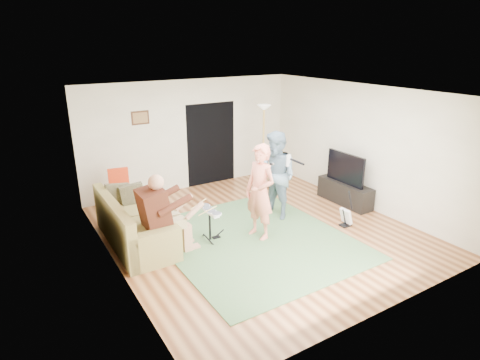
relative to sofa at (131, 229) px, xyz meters
name	(u,v)px	position (x,y,z in m)	size (l,w,h in m)	color
floor	(258,230)	(2.30, -0.77, -0.30)	(6.00, 6.00, 0.00)	brown
walls	(259,165)	(2.30, -0.77, 1.05)	(5.50, 6.00, 2.70)	silver
ceiling	(260,92)	(2.30, -0.77, 2.40)	(6.00, 6.00, 0.00)	white
window_blinds	(106,177)	(-0.44, -0.57, 1.25)	(2.05, 2.05, 0.00)	brown
doorway	(211,144)	(2.85, 2.22, 0.75)	(2.10, 2.10, 0.00)	black
picture_frame	(140,118)	(1.05, 2.22, 1.60)	(0.42, 0.03, 0.32)	#3F2314
area_rug	(255,240)	(2.01, -1.09, -0.29)	(3.25, 3.71, 0.02)	#466C41
sofa	(131,229)	(0.00, 0.00, 0.00)	(0.92, 2.22, 0.90)	#998B4C
drummer	(166,223)	(0.44, -0.65, 0.27)	(0.96, 0.54, 1.47)	#502316
drum_kit	(210,227)	(1.30, -0.65, -0.02)	(0.35, 0.63, 0.65)	black
singer	(260,192)	(2.17, -1.01, 0.61)	(0.66, 0.44, 1.82)	#E47B63
microphone	(269,167)	(2.37, -1.01, 1.06)	(0.06, 0.06, 0.24)	black
guitarist	(276,176)	(2.98, -0.42, 0.62)	(0.89, 0.70, 1.84)	slate
guitar_held	(285,159)	(3.18, -0.42, 0.95)	(0.12, 0.60, 0.26)	white
guitar_spare	(346,216)	(3.93, -1.54, -0.08)	(0.27, 0.24, 0.75)	black
torchiere_lamp	(264,132)	(3.83, 1.28, 1.14)	(0.37, 0.37, 2.09)	black
dining_chair	(121,200)	(0.21, 1.32, 0.07)	(0.49, 0.51, 1.03)	tan
tv_cabinet	(345,193)	(4.80, -0.64, -0.05)	(0.40, 1.40, 0.50)	black
television	(346,168)	(4.75, -0.64, 0.55)	(0.06, 1.06, 0.69)	black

